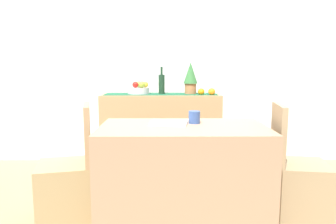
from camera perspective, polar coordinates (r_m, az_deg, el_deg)
ground_plane at (r=3.05m, az=0.51°, el=-14.88°), size 6.40×6.40×0.02m
room_wall_rear at (r=3.99m, az=0.28°, el=10.58°), size 6.40×0.06×2.70m
sideboard_console at (r=3.81m, az=-1.24°, el=-3.27°), size 1.37×0.42×0.86m
table_runner at (r=3.74m, az=-1.26°, el=3.21°), size 1.29×0.32×0.01m
fruit_bowl at (r=3.75m, az=-5.23°, el=3.78°), size 0.25×0.25×0.07m
apple_center at (r=3.73m, az=-5.79°, el=4.84°), size 0.07×0.07×0.07m
apple_upper at (r=3.82m, az=-5.16°, el=4.93°), size 0.07×0.07×0.07m
apple_left at (r=3.69m, az=-4.66°, el=4.86°), size 0.08×0.08×0.08m
apple_right at (r=3.78m, az=-4.02°, el=4.87°), size 0.07×0.07×0.07m
wine_bottle at (r=3.73m, az=-1.14°, el=5.01°), size 0.07×0.07×0.32m
potted_plant at (r=3.74m, az=4.01°, el=6.21°), size 0.16×0.16×0.37m
orange_loose_end at (r=3.66m, az=7.74°, el=3.60°), size 0.08×0.08×0.08m
orange_loose_near_bowl at (r=3.67m, az=5.89°, el=3.60°), size 0.08×0.08×0.08m
dining_table at (r=2.51m, az=2.66°, el=-10.82°), size 1.25×0.71×0.74m
open_book at (r=2.50m, az=0.14°, el=-1.94°), size 0.31×0.25×0.02m
coffee_cup at (r=2.53m, az=4.69°, el=-0.92°), size 0.09×0.09×0.10m
chair_near_window at (r=2.66m, az=-17.36°, el=-12.48°), size 0.48×0.48×0.90m
chair_by_corner at (r=2.74m, az=21.97°, el=-12.07°), size 0.45×0.45×0.90m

